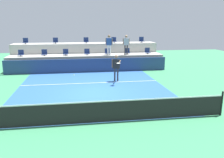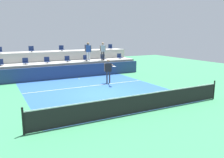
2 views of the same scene
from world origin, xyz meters
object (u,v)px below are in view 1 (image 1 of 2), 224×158
Objects in this scene: stadium_chair_upper_center at (86,41)px; spectator_in_white at (109,43)px; stadium_chair_upper_left at (55,41)px; stadium_chair_lower_far_left at (21,54)px; stadium_chair_upper_right at (114,40)px; stadium_chair_upper_far_left at (25,41)px; stadium_chair_upper_far_right at (142,40)px; stadium_chair_lower_mid_right at (107,52)px; stadium_chair_lower_right at (127,52)px; stadium_chair_lower_left at (44,53)px; tennis_player at (116,65)px; stadium_chair_lower_far_right at (148,51)px; spectator_in_grey at (126,43)px; stadium_chair_lower_mid_left at (66,53)px; stadium_chair_lower_center at (87,52)px; tennis_ball at (74,75)px.

spectator_in_white is at bearing -50.18° from stadium_chair_upper_center.
spectator_in_white is at bearing -25.56° from stadium_chair_upper_left.
stadium_chair_upper_right reaches higher than stadium_chair_lower_far_left.
stadium_chair_upper_far_left is at bearing 180.00° from stadium_chair_upper_center.
stadium_chair_lower_far_left is 10.85m from stadium_chair_upper_far_right.
stadium_chair_lower_right is (1.75, 0.00, 0.00)m from stadium_chair_lower_mid_right.
stadium_chair_lower_right is 2.18m from stadium_chair_upper_right.
stadium_chair_lower_left is 5.28m from stadium_chair_lower_mid_right.
tennis_player reaches higher than stadium_chair_lower_far_left.
spectator_in_grey is at bearing -169.27° from stadium_chair_lower_far_right.
stadium_chair_lower_right is at bearing 0.00° from stadium_chair_lower_mid_left.
stadium_chair_lower_center is at bearing 110.90° from tennis_player.
stadium_chair_lower_left is 0.29× the size of tennis_player.
stadium_chair_upper_far_right reaches higher than tennis_player.
stadium_chair_lower_mid_left and stadium_chair_lower_center have the same top height.
tennis_ball is at bearing -127.78° from stadium_chair_lower_right.
stadium_chair_upper_far_right is 10.12m from tennis_ball.
stadium_chair_lower_far_left is at bearing 180.00° from stadium_chair_lower_far_right.
spectator_in_white is 1.02× the size of spectator_in_grey.
tennis_player is at bearing -91.33° from spectator_in_white.
stadium_chair_lower_mid_left is (1.74, 0.00, 0.00)m from stadium_chair_lower_left.
stadium_chair_upper_far_left and stadium_chair_upper_right have the same top height.
stadium_chair_upper_left is at bearing 146.52° from stadium_chair_lower_center.
stadium_chair_lower_right is 0.31× the size of spectator_in_white.
stadium_chair_lower_center is 5.64m from stadium_chair_upper_far_right.
stadium_chair_upper_far_left is at bearing 168.46° from stadium_chair_lower_right.
stadium_chair_lower_left is 1.00× the size of stadium_chair_lower_mid_left.
stadium_chair_lower_far_right is at bearing 0.00° from stadium_chair_lower_mid_right.
spectator_in_grey is at bearing -72.31° from stadium_chair_upper_right.
stadium_chair_lower_mid_right is 1.00× the size of stadium_chair_upper_left.
stadium_chair_lower_far_right is at bearing -12.59° from stadium_chair_upper_left.
stadium_chair_upper_left is at bearing 154.44° from spectator_in_white.
stadium_chair_upper_right is at bearing 0.00° from stadium_chair_upper_far_left.
stadium_chair_lower_mid_left is 2.20m from stadium_chair_upper_left.
stadium_chair_upper_far_left is 10.59m from stadium_chair_upper_far_right.
stadium_chair_lower_mid_left is 0.31× the size of spectator_in_white.
stadium_chair_lower_far_left is 8.24m from stadium_chair_upper_right.
tennis_player is (4.47, -6.38, -1.20)m from stadium_chair_upper_left.
spectator_in_grey is (3.29, -2.18, -0.07)m from stadium_chair_upper_center.
stadium_chair_upper_far_right is (-0.06, 1.80, 0.85)m from stadium_chair_lower_far_right.
spectator_in_white is (7.23, -0.38, 0.80)m from stadium_chair_lower_far_left.
stadium_chair_upper_far_left is 0.29× the size of tennis_player.
stadium_chair_lower_center is 0.29× the size of tennis_player.
stadium_chair_upper_left is at bearing 117.51° from stadium_chair_lower_mid_left.
stadium_chair_lower_center is 3.51m from stadium_chair_lower_right.
stadium_chair_lower_far_right is 0.31× the size of spectator_in_grey.
stadium_chair_upper_center is 2.84m from spectator_in_white.
stadium_chair_lower_far_right is 1.00× the size of stadium_chair_upper_right.
stadium_chair_upper_left is 0.31× the size of spectator_in_grey.
tennis_player reaches higher than stadium_chair_lower_center.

